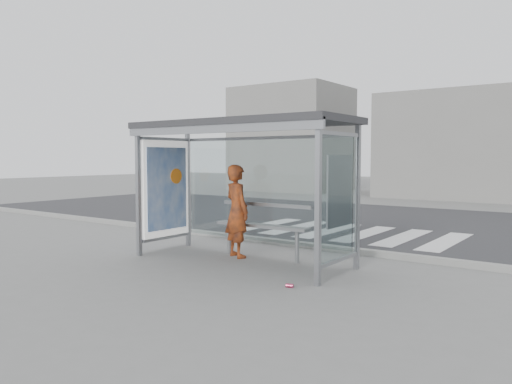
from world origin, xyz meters
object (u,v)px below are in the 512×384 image
(bus_shelter, at_px, (227,155))
(bench, at_px, (262,226))
(person, at_px, (237,211))
(soda_can, at_px, (290,286))

(bus_shelter, xyz_separation_m, bench, (0.47, 0.48, -1.36))
(bus_shelter, xyz_separation_m, person, (0.03, 0.26, -1.08))
(bus_shelter, distance_m, person, 1.11)
(person, distance_m, bench, 0.57)
(bench, bearing_deg, bus_shelter, -134.58)
(soda_can, bearing_deg, person, 146.47)
(bench, height_order, soda_can, bench)
(bus_shelter, height_order, bench, bus_shelter)
(person, bearing_deg, bench, -130.36)
(bus_shelter, distance_m, bench, 1.52)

